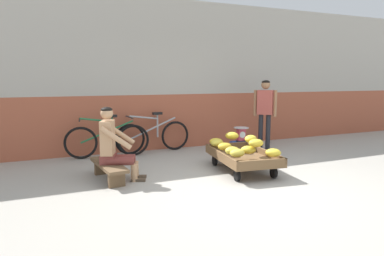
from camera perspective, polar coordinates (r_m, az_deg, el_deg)
name	(u,v)px	position (r m, az deg, el deg)	size (l,w,h in m)	color
ground_plane	(246,190)	(4.97, 8.99, -10.19)	(80.00, 80.00, 0.00)	#A39E93
back_wall	(168,76)	(7.72, -4.02, 8.73)	(16.00, 0.30, 3.26)	#A35138
banana_cart	(242,157)	(5.86, 8.42, -4.88)	(1.01, 1.53, 0.36)	brown
banana_pile	(238,145)	(5.74, 7.70, -2.87)	(0.80, 1.47, 0.26)	gold
low_bench	(109,168)	(5.47, -13.75, -6.44)	(0.43, 1.13, 0.27)	brown
vendor_seated	(114,144)	(5.37, -12.96, -2.65)	(0.73, 0.61, 1.14)	tan
plastic_crate	(241,149)	(7.00, 8.16, -3.48)	(0.36, 0.28, 0.30)	#234CA8
weighing_scale	(241,134)	(6.95, 8.22, -1.03)	(0.30, 0.30, 0.29)	#28282D
bicycle_near_left	(107,140)	(7.00, -13.96, -1.95)	(1.66, 0.48, 0.86)	black
bicycle_far_left	(153,136)	(7.33, -6.52, -1.32)	(1.66, 0.48, 0.86)	black
customer_adult	(265,107)	(7.52, 12.10, 3.40)	(0.38, 0.37, 1.53)	#232328
shopping_bag	(246,154)	(6.67, 8.96, -4.34)	(0.18, 0.12, 0.24)	green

